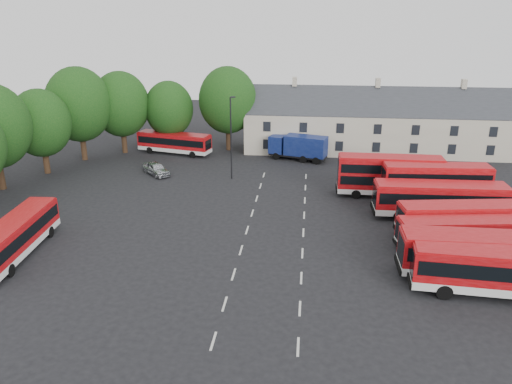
# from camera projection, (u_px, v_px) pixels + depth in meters

# --- Properties ---
(ground) EXTENTS (140.00, 140.00, 0.00)m
(ground) POSITION_uv_depth(u_px,v_px,m) (244.00, 240.00, 42.53)
(ground) COLOR black
(ground) RESTS_ON ground
(lane_markings) EXTENTS (5.15, 33.80, 0.01)m
(lane_markings) POSITION_uv_depth(u_px,v_px,m) (275.00, 231.00, 44.15)
(lane_markings) COLOR beige
(lane_markings) RESTS_ON ground
(treeline) EXTENTS (29.92, 32.59, 12.01)m
(treeline) POSITION_uv_depth(u_px,v_px,m) (95.00, 114.00, 60.46)
(treeline) COLOR black
(treeline) RESTS_ON ground
(terrace_houses) EXTENTS (35.70, 7.13, 10.06)m
(terrace_houses) POSITION_uv_depth(u_px,v_px,m) (374.00, 124.00, 67.83)
(terrace_houses) COLOR beige
(terrace_houses) RESTS_ON ground
(bus_row_a) EXTENTS (12.19, 3.62, 3.40)m
(bus_row_a) POSITION_uv_depth(u_px,v_px,m) (504.00, 269.00, 33.54)
(bus_row_a) COLOR silver
(bus_row_a) RESTS_ON ground
(bus_row_b) EXTENTS (12.11, 2.84, 3.42)m
(bus_row_b) POSITION_uv_depth(u_px,v_px,m) (487.00, 253.00, 35.72)
(bus_row_b) COLOR silver
(bus_row_b) RESTS_ON ground
(bus_row_c) EXTENTS (9.95, 3.55, 2.75)m
(bus_row_c) POSITION_uv_depth(u_px,v_px,m) (459.00, 232.00, 40.04)
(bus_row_c) COLOR silver
(bus_row_c) RESTS_ON ground
(bus_row_d) EXTENTS (11.01, 4.00, 3.05)m
(bus_row_d) POSITION_uv_depth(u_px,v_px,m) (462.00, 217.00, 42.41)
(bus_row_d) COLOR silver
(bus_row_d) RESTS_ON ground
(bus_row_e) EXTENTS (12.13, 3.08, 3.41)m
(bus_row_e) POSITION_uv_depth(u_px,v_px,m) (440.00, 198.00, 46.32)
(bus_row_e) COLOR silver
(bus_row_e) RESTS_ON ground
(bus_dd_south) EXTENTS (10.44, 2.96, 4.23)m
(bus_dd_south) POSITION_uv_depth(u_px,v_px,m) (436.00, 182.00, 49.33)
(bus_dd_south) COLOR silver
(bus_dd_south) RESTS_ON ground
(bus_dd_north) EXTENTS (10.64, 2.51, 4.36)m
(bus_dd_north) POSITION_uv_depth(u_px,v_px,m) (390.00, 174.00, 51.70)
(bus_dd_north) COLOR silver
(bus_dd_north) RESTS_ON ground
(bus_west) EXTENTS (3.15, 10.75, 3.00)m
(bus_west) POSITION_uv_depth(u_px,v_px,m) (16.00, 234.00, 39.27)
(bus_west) COLOR silver
(bus_west) RESTS_ON ground
(bus_north) EXTENTS (10.43, 4.64, 2.88)m
(bus_north) POSITION_uv_depth(u_px,v_px,m) (174.00, 141.00, 67.66)
(bus_north) COLOR silver
(bus_north) RESTS_ON ground
(box_truck) EXTENTS (7.81, 4.41, 3.26)m
(box_truck) POSITION_uv_depth(u_px,v_px,m) (299.00, 146.00, 64.80)
(box_truck) COLOR black
(box_truck) RESTS_ON ground
(silver_car) EXTENTS (4.35, 4.35, 1.49)m
(silver_car) POSITION_uv_depth(u_px,v_px,m) (156.00, 169.00, 59.23)
(silver_car) COLOR #AEB0B6
(silver_car) RESTS_ON ground
(lamppost) EXTENTS (0.65, 0.43, 9.53)m
(lamppost) POSITION_uv_depth(u_px,v_px,m) (231.00, 136.00, 56.39)
(lamppost) COLOR black
(lamppost) RESTS_ON ground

